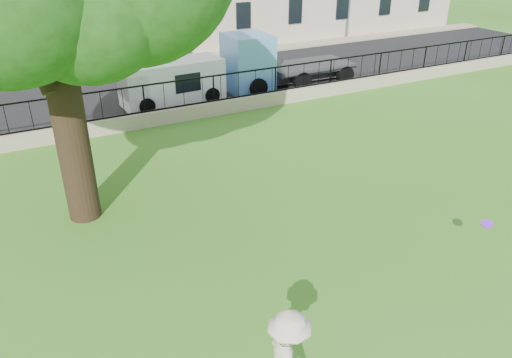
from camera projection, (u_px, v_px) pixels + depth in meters
ground at (310, 302)px, 10.81m from camera, size 120.00×120.00×0.00m
retaining_wall at (146, 119)px, 20.12m from camera, size 50.00×0.40×0.60m
iron_railing at (144, 99)px, 19.74m from camera, size 50.00×0.05×1.13m
street at (118, 95)px, 23.96m from camera, size 60.00×9.00×0.01m
sidewalk at (95, 69)px, 28.03m from camera, size 60.00×1.40×0.12m
frisbee at (487, 224)px, 11.11m from camera, size 0.35×0.36×0.12m
white_van at (172, 82)px, 22.55m from camera, size 4.63×1.96×1.92m
blue_truck at (288, 58)px, 24.92m from camera, size 6.56×2.45×2.73m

